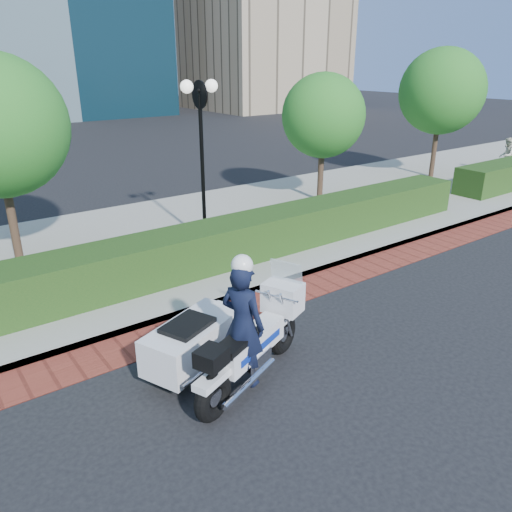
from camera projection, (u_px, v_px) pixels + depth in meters
ground at (303, 335)px, 9.37m from camera, size 120.00×120.00×0.00m
brick_strip at (256, 305)px, 10.49m from camera, size 60.00×1.00×0.01m
sidewalk at (160, 243)px, 13.83m from camera, size 60.00×8.00×0.15m
hedge_main at (203, 248)px, 11.82m from camera, size 18.00×1.20×1.00m
lamppost at (201, 137)px, 12.72m from camera, size 1.02×0.70×4.21m
tree_c at (323, 116)px, 16.70m from camera, size 2.80×2.80×4.30m
tree_d at (442, 91)px, 20.08m from camera, size 3.40×3.40×5.16m
police_motorcycle at (226, 336)px, 7.82m from camera, size 2.87×2.14×2.26m
pedestrian at (506, 156)px, 21.61m from camera, size 0.90×0.80×1.55m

